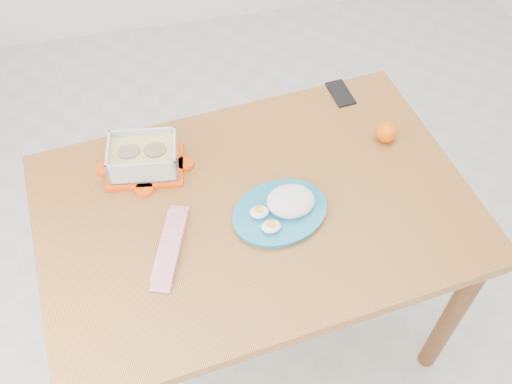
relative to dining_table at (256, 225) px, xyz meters
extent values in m
plane|color=#B7B7B2|center=(0.17, 0.20, -0.65)|extent=(3.50, 3.50, 0.00)
cube|color=#AB6830|center=(0.00, 0.00, 0.08)|extent=(1.29, 0.93, 0.04)
cylinder|color=brown|center=(0.58, -0.28, -0.30)|extent=(0.06, 0.06, 0.71)
cylinder|color=brown|center=(-0.58, 0.28, -0.30)|extent=(0.06, 0.06, 0.71)
cylinder|color=brown|center=(0.50, 0.40, -0.30)|extent=(0.06, 0.06, 0.71)
cube|color=#ED4207|center=(-0.29, 0.21, 0.10)|extent=(0.24, 0.20, 0.01)
cube|color=#B8BDBF|center=(-0.29, 0.21, 0.15)|extent=(0.21, 0.17, 0.08)
cube|color=tan|center=(-0.29, 0.21, 0.14)|extent=(0.20, 0.15, 0.05)
cylinder|color=#837655|center=(-0.32, 0.21, 0.16)|extent=(0.07, 0.07, 0.02)
cylinder|color=#837655|center=(-0.25, 0.20, 0.16)|extent=(0.07, 0.07, 0.02)
sphere|color=#E66504|center=(0.44, 0.16, 0.13)|extent=(0.07, 0.07, 0.07)
cylinder|color=teal|center=(0.06, -0.05, 0.11)|extent=(0.33, 0.33, 0.02)
ellipsoid|color=silver|center=(0.09, -0.03, 0.14)|extent=(0.16, 0.15, 0.06)
ellipsoid|color=white|center=(0.00, -0.05, 0.13)|extent=(0.06, 0.05, 0.03)
ellipsoid|color=white|center=(0.02, -0.10, 0.13)|extent=(0.06, 0.05, 0.03)
cube|color=red|center=(-0.25, -0.09, 0.11)|extent=(0.13, 0.23, 0.02)
cube|color=black|center=(0.37, 0.38, 0.10)|extent=(0.07, 0.13, 0.01)
camera|label=1|loc=(-0.21, -0.93, 1.37)|focal=40.00mm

